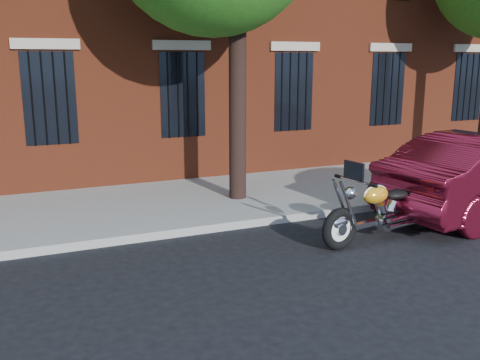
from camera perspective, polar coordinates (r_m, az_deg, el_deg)
name	(u,v)px	position (r m, az deg, el deg)	size (l,w,h in m)	color
ground	(279,251)	(8.75, 4.22, -7.56)	(120.00, 120.00, 0.00)	black
curb	(245,223)	(9.91, 0.53, -4.62)	(40.00, 0.16, 0.15)	gray
sidewalk	(210,199)	(11.58, -3.23, -2.05)	(40.00, 3.60, 0.15)	gray
motorcycle	(390,211)	(9.56, 15.70, -3.19)	(2.87, 1.07, 1.43)	black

